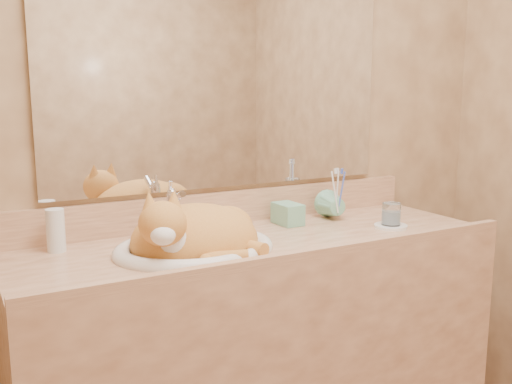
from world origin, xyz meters
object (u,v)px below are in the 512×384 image
cat (192,233)px  toothbrush_cup (338,209)px  sink_basin (194,227)px  soap_dispenser (297,204)px  vanity_counter (261,360)px  water_glass (391,214)px

cat → toothbrush_cup: size_ratio=3.72×
sink_basin → soap_dispenser: soap_dispenser is taller
vanity_counter → water_glass: water_glass is taller
sink_basin → water_glass: (0.73, -0.06, -0.03)m
vanity_counter → water_glass: size_ratio=20.38×
sink_basin → cat: bearing=-133.1°
vanity_counter → soap_dispenser: (0.19, 0.09, 0.51)m
cat → water_glass: 0.75m
soap_dispenser → sink_basin: bearing=-168.1°
toothbrush_cup → water_glass: size_ratio=1.36×
cat → water_glass: bearing=7.8°
soap_dispenser → water_glass: soap_dispenser is taller
cat → toothbrush_cup: bearing=22.1°
water_glass → toothbrush_cup: bearing=123.9°
cat → soap_dispenser: (0.45, 0.12, 0.02)m
sink_basin → water_glass: bearing=-4.2°
vanity_counter → sink_basin: bearing=-175.3°
vanity_counter → soap_dispenser: size_ratio=9.21×
toothbrush_cup → water_glass: toothbrush_cup is taller
sink_basin → soap_dispenser: (0.44, 0.11, 0.01)m
vanity_counter → toothbrush_cup: toothbrush_cup is taller
soap_dispenser → toothbrush_cup: (0.18, 0.00, -0.04)m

